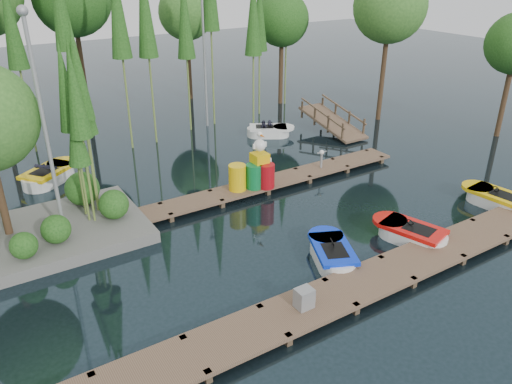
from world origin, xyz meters
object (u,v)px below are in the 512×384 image
yellow_barrel (237,177)px  boat_yellow_far (49,175)px  island (16,148)px  boat_blue (332,254)px  boat_red (411,234)px  drum_cluster (261,170)px  utility_cabinet (304,298)px

yellow_barrel → boat_yellow_far: bearing=137.5°
island → boat_blue: island is taller
boat_blue → boat_red: boat_red is taller
drum_cluster → utility_cabinet: bearing=-114.5°
island → utility_cabinet: (5.08, -7.79, -2.61)m
island → boat_red: size_ratio=2.47×
utility_cabinet → drum_cluster: bearing=65.5°
boat_blue → boat_yellow_far: size_ratio=0.91×
utility_cabinet → drum_cluster: (3.12, 6.84, 0.37)m
utility_cabinet → yellow_barrel: size_ratio=0.54×
drum_cluster → boat_red: bearing=-69.7°
island → boat_red: bearing=-32.8°
boat_red → yellow_barrel: yellow_barrel is taller
island → boat_blue: (7.38, -6.18, -2.95)m
boat_red → drum_cluster: size_ratio=1.25×
island → utility_cabinet: size_ratio=12.48×
boat_yellow_far → island: bearing=-125.3°
island → utility_cabinet: bearing=-56.9°
boat_blue → drum_cluster: drum_cluster is taller
boat_yellow_far → drum_cluster: size_ratio=1.33×
boat_red → boat_yellow_far: 14.27m
boat_red → island: bearing=130.7°
island → yellow_barrel: island is taller
boat_yellow_far → yellow_barrel: bearing=-60.3°
island → boat_yellow_far: 5.56m
island → boat_yellow_far: bearing=72.6°
drum_cluster → island: bearing=173.4°
boat_blue → yellow_barrel: (-0.15, 5.39, 0.56)m
utility_cabinet → drum_cluster: size_ratio=0.25×
boat_red → yellow_barrel: bearing=101.3°
boat_red → drum_cluster: (-2.11, 5.69, 0.70)m
island → drum_cluster: (8.19, -0.95, -2.24)m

